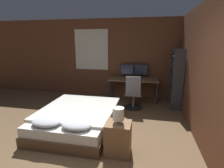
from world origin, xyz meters
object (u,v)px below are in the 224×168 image
Objects in this scene: keyboard at (133,80)px; computer_mouse at (141,80)px; nightstand at (118,138)px; bedside_lamp at (118,114)px; bed at (77,119)px; monitor_left at (127,70)px; office_chair at (133,96)px; desk at (133,81)px; bookshelf at (177,75)px; monitor_right at (141,70)px.

computer_mouse is at bearing 0.00° from keyboard.
bedside_lamp is (0.00, -0.00, 0.46)m from nightstand.
bed is 7.27× the size of bedside_lamp.
office_chair is (0.32, -1.03, -0.58)m from monitor_left.
bed is 3.45× the size of nightstand.
office_chair is at bearing -107.58° from computer_mouse.
nightstand is 0.36× the size of desk.
office_chair is at bearing 88.13° from nightstand.
monitor_left is (-0.25, 3.20, 0.69)m from nightstand.
bed is at bearing -128.35° from office_chair.
office_chair is at bearing -84.11° from desk.
computer_mouse is 0.68m from office_chair.
desk is at bearing 90.22° from bedside_lamp.
bookshelf reaches higher than bed.
bedside_lamp is at bearing -85.62° from monitor_left.
bedside_lamp reaches higher than computer_mouse.
monitor_left is 1.00× the size of monitor_right.
nightstand is at bearing -95.22° from computer_mouse.
office_chair is (0.07, 2.17, 0.11)m from nightstand.
bookshelf is (1.06, -0.64, -0.01)m from monitor_right.
keyboard is (1.06, 2.01, 0.50)m from bed.
keyboard reaches higher than bed.
computer_mouse is (0.25, 2.74, 0.45)m from nightstand.
bed is 4.42× the size of monitor_left.
bedside_lamp is 3.22m from monitor_right.
monitor_right is at bearing 0.00° from monitor_left.
nightstand is 1.70× the size of keyboard.
nightstand reaches higher than bed.
office_chair is at bearing -73.00° from monitor_left.
bed is 28.84× the size of computer_mouse.
keyboard is 0.26m from computer_mouse.
bookshelf is (1.03, -0.18, 0.23)m from computer_mouse.
bedside_lamp is 2.75m from computer_mouse.
bookshelf is at bearing -7.72° from keyboard.
monitor_left is at bearing 107.00° from office_chair.
office_chair is at bearing 88.13° from bedside_lamp.
monitor_right is (0.22, 3.20, 0.69)m from nightstand.
computer_mouse is (1.32, 2.01, 0.51)m from bed.
computer_mouse is (0.25, 2.74, -0.00)m from bedside_lamp.
nightstand is 3.29m from monitor_right.
monitor_right is at bearing 86.03° from nightstand.
monitor_left reaches higher than office_chair.
bedside_lamp reaches higher than keyboard.
monitor_left is at bearing 94.38° from bedside_lamp.
bedside_lamp is 2.97m from desk.
bookshelf reaches higher than keyboard.
monitor_right is (0.23, 0.24, 0.34)m from desk.
desk is at bearing 90.22° from nightstand.
nightstand is at bearing -85.62° from monitor_left.
computer_mouse is at bearing 84.78° from nightstand.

